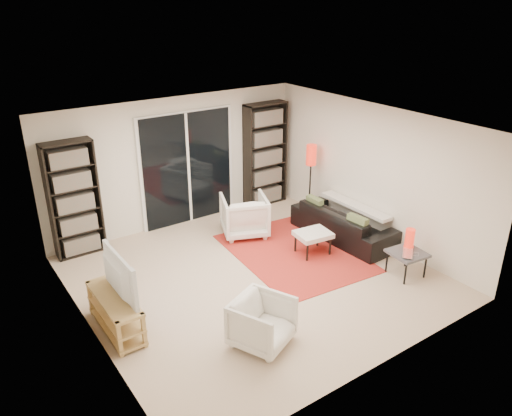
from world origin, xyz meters
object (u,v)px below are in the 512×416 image
object	(u,v)px
tv_stand	(116,312)
side_table	(407,255)
sofa	(343,223)
bookshelf_left	(74,199)
armchair_front	(262,322)
bookshelf_right	(265,155)
ottoman	(313,235)
armchair_back	(244,215)
floor_lamp	(311,162)

from	to	relation	value
tv_stand	side_table	world-z (taller)	tv_stand
tv_stand	sofa	size ratio (longest dim) A/B	0.59
bookshelf_left	armchair_front	world-z (taller)	bookshelf_left
side_table	bookshelf_right	bearing A→B (deg)	91.22
sofa	ottoman	distance (m)	0.85
ottoman	side_table	distance (m)	1.54
ottoman	side_table	world-z (taller)	same
armchair_back	side_table	size ratio (longest dim) A/B	1.44
bookshelf_left	tv_stand	bearing A→B (deg)	-96.44
ottoman	floor_lamp	xyz separation A→B (m)	(0.99, 1.25, 0.76)
armchair_front	side_table	world-z (taller)	armchair_front
bookshelf_left	sofa	xyz separation A→B (m)	(4.03, -2.13, -0.69)
bookshelf_left	armchair_front	xyz separation A→B (m)	(1.12, -3.71, -0.66)
sofa	floor_lamp	distance (m)	1.38
bookshelf_right	tv_stand	bearing A→B (deg)	-149.90
bookshelf_right	sofa	distance (m)	2.27
bookshelf_left	armchair_back	size ratio (longest dim) A/B	2.40
armchair_back	side_table	distance (m)	2.93
bookshelf_left	floor_lamp	size ratio (longest dim) A/B	1.35
side_table	floor_lamp	bearing A→B (deg)	84.49
bookshelf_right	tv_stand	xyz separation A→B (m)	(-4.12, -2.39, -0.79)
ottoman	tv_stand	bearing A→B (deg)	-178.19
sofa	tv_stand	bearing A→B (deg)	91.12
tv_stand	armchair_back	world-z (taller)	armchair_back
bookshelf_right	floor_lamp	bearing A→B (deg)	-72.24
bookshelf_left	sofa	bearing A→B (deg)	-27.89
bookshelf_left	floor_lamp	world-z (taller)	bookshelf_left
armchair_back	ottoman	size ratio (longest dim) A/B	1.31
tv_stand	side_table	xyz separation A→B (m)	(4.20, -1.25, 0.09)
floor_lamp	ottoman	bearing A→B (deg)	-128.23
tv_stand	armchair_back	size ratio (longest dim) A/B	1.44
bookshelf_left	ottoman	bearing A→B (deg)	-35.51
tv_stand	ottoman	world-z (taller)	tv_stand
bookshelf_left	armchair_front	size ratio (longest dim) A/B	2.82
tv_stand	armchair_front	distance (m)	1.92
sofa	side_table	distance (m)	1.51
armchair_front	armchair_back	bearing A→B (deg)	36.38
sofa	side_table	bearing A→B (deg)	173.77
bookshelf_left	armchair_front	bearing A→B (deg)	-73.15
sofa	floor_lamp	size ratio (longest dim) A/B	1.37
armchair_front	ottoman	distance (m)	2.52
armchair_front	side_table	bearing A→B (deg)	-22.49
bookshelf_left	tv_stand	xyz separation A→B (m)	(-0.27, -2.39, -0.71)
side_table	floor_lamp	xyz separation A→B (m)	(0.25, 2.61, 0.75)
ottoman	floor_lamp	bearing A→B (deg)	51.77
bookshelf_left	tv_stand	distance (m)	2.51
floor_lamp	armchair_front	bearing A→B (deg)	-138.74
armchair_front	floor_lamp	distance (m)	4.14
tv_stand	bookshelf_left	bearing A→B (deg)	83.56
bookshelf_right	bookshelf_left	bearing A→B (deg)	180.00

